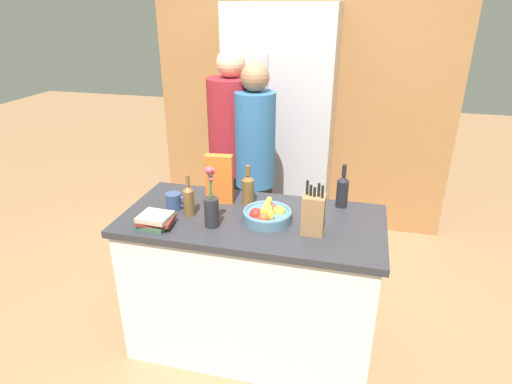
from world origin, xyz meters
TOP-DOWN VIEW (x-y plane):
  - ground_plane at (0.00, 0.00)m, footprint 14.00×14.00m
  - kitchen_island at (0.00, 0.00)m, footprint 1.48×0.71m
  - back_wall_wood at (0.00, 1.79)m, footprint 2.68×0.12m
  - refrigerator at (-0.11, 1.43)m, footprint 0.86×0.62m
  - fruit_bowl at (0.09, -0.02)m, footprint 0.27×0.27m
  - knife_block at (0.35, -0.09)m, footprint 0.11×0.10m
  - flower_vase at (-0.19, -0.15)m, footprint 0.08×0.08m
  - cereal_box at (-0.24, 0.16)m, footprint 0.17×0.08m
  - coffee_mug at (-0.47, -0.00)m, footprint 0.13×0.09m
  - book_stack at (-0.48, -0.23)m, footprint 0.20×0.17m
  - bottle_oil at (-0.08, 0.19)m, footprint 0.08×0.08m
  - bottle_vinegar at (0.48, 0.27)m, footprint 0.07×0.07m
  - bottle_wine at (-0.36, -0.05)m, footprint 0.06×0.06m
  - person_at_sink at (-0.37, 0.85)m, footprint 0.35×0.35m
  - person_in_blue at (-0.16, 0.70)m, footprint 0.28×0.28m

SIDE VIEW (x-z plane):
  - ground_plane at x=0.00m, z-range 0.00..0.00m
  - kitchen_island at x=0.00m, z-range 0.00..0.90m
  - book_stack at x=-0.48m, z-range 0.90..0.97m
  - fruit_bowl at x=0.09m, z-range 0.88..0.99m
  - coffee_mug at x=-0.47m, z-range 0.90..0.99m
  - person_in_blue at x=-0.16m, z-range 0.12..1.77m
  - person_at_sink at x=-0.37m, z-range 0.11..1.83m
  - bottle_oil at x=-0.08m, z-range 0.87..1.11m
  - bottle_wine at x=-0.36m, z-range 0.87..1.11m
  - bottle_vinegar at x=0.48m, z-range 0.87..1.13m
  - knife_block at x=0.35m, z-range 0.86..1.15m
  - refrigerator at x=-0.11m, z-range 0.00..2.02m
  - flower_vase at x=-0.19m, z-range 0.85..1.20m
  - cereal_box at x=-0.24m, z-range 0.90..1.19m
  - back_wall_wood at x=0.00m, z-range 0.00..2.60m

